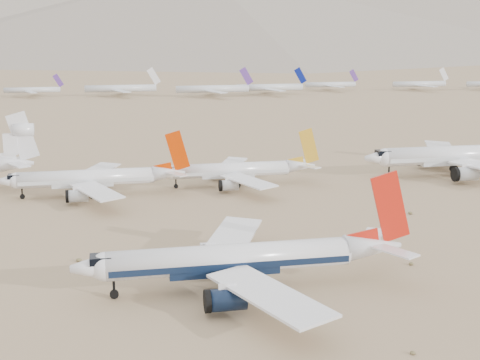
{
  "coord_description": "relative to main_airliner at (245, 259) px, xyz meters",
  "views": [
    {
      "loc": [
        -24.65,
        -96.73,
        38.82
      ],
      "look_at": [
        2.83,
        40.26,
        7.0
      ],
      "focal_mm": 50.0,
      "sensor_mm": 36.0,
      "label": 1
    }
  ],
  "objects": [
    {
      "name": "ground",
      "position": [
        5.12,
        2.98,
        -4.8
      ],
      "size": [
        7000.0,
        7000.0,
        0.0
      ],
      "primitive_type": "plane",
      "color": "#876E4E",
      "rests_on": "ground"
    },
    {
      "name": "main_airliner",
      "position": [
        0.0,
        0.0,
        0.0
      ],
      "size": [
        49.5,
        48.35,
        17.47
      ],
      "color": "white",
      "rests_on": "ground"
    },
    {
      "name": "row2_navy_widebody",
      "position": [
        74.43,
        67.77,
        0.58
      ],
      "size": [
        54.19,
        52.99,
        19.28
      ],
      "color": "white",
      "rests_on": "ground"
    },
    {
      "name": "row2_gold_tail",
      "position": [
        12.18,
        67.44,
        -0.86
      ],
      "size": [
        39.64,
        38.77,
        14.11
      ],
      "color": "white",
      "rests_on": "ground"
    },
    {
      "name": "row2_orange_tail",
      "position": [
        -23.01,
        63.84,
        -0.57
      ],
      "size": [
        42.24,
        41.33,
        15.07
      ],
      "color": "white",
      "rests_on": "ground"
    },
    {
      "name": "distant_storage_row",
      "position": [
        12.25,
        299.45,
        -0.37
      ],
      "size": [
        569.93,
        58.12,
        16.22
      ],
      "color": "silver",
      "rests_on": "ground"
    },
    {
      "name": "foothills",
      "position": [
        531.8,
        1102.98,
        62.35
      ],
      "size": [
        4637.5,
        1395.0,
        155.0
      ],
      "color": "slate",
      "rests_on": "ground"
    }
  ]
}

